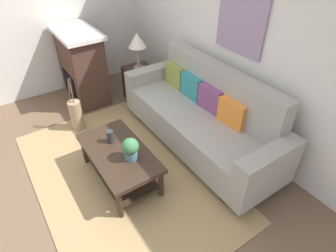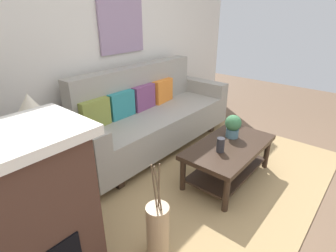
{
  "view_description": "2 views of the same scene",
  "coord_description": "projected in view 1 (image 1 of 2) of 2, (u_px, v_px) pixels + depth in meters",
  "views": [
    {
      "loc": [
        2.29,
        -0.38,
        2.55
      ],
      "look_at": [
        -0.0,
        1.16,
        0.47
      ],
      "focal_mm": 30.15,
      "sensor_mm": 36.0,
      "label": 1
    },
    {
      "loc": [
        -2.29,
        -0.63,
        1.77
      ],
      "look_at": [
        -0.13,
        1.19,
        0.49
      ],
      "focal_mm": 28.1,
      "sensor_mm": 36.0,
      "label": 2
    }
  ],
  "objects": [
    {
      "name": "couch",
      "position": [
        202.0,
        118.0,
        3.67
      ],
      "size": [
        2.43,
        0.84,
        1.08
      ],
      "color": "gray",
      "rests_on": "ground_plane"
    },
    {
      "name": "wall_left",
      "position": [
        44.0,
        11.0,
        4.38
      ],
      "size": [
        0.1,
        5.14,
        2.7
      ],
      "primitive_type": "cube",
      "color": "silver",
      "rests_on": "ground_plane"
    },
    {
      "name": "area_rug",
      "position": [
        123.0,
        174.0,
        3.44
      ],
      "size": [
        2.94,
        1.92,
        0.01
      ],
      "primitive_type": "cube",
      "color": "#A38456",
      "rests_on": "ground_plane"
    },
    {
      "name": "table_lamp",
      "position": [
        137.0,
        42.0,
        4.3
      ],
      "size": [
        0.28,
        0.28,
        0.57
      ],
      "color": "gray",
      "rests_on": "side_table"
    },
    {
      "name": "throw_pillow_orange",
      "position": [
        232.0,
        113.0,
        3.32
      ],
      "size": [
        0.37,
        0.16,
        0.32
      ],
      "primitive_type": "cube",
      "rotation": [
        0.0,
        0.0,
        0.11
      ],
      "color": "orange",
      "rests_on": "couch"
    },
    {
      "name": "floor_vase",
      "position": [
        77.0,
        116.0,
        4.06
      ],
      "size": [
        0.17,
        0.17,
        0.46
      ],
      "primitive_type": "cylinder",
      "color": "tan",
      "rests_on": "ground_plane"
    },
    {
      "name": "floor_vase_branch_b",
      "position": [
        72.0,
        90.0,
        3.83
      ],
      "size": [
        0.03,
        0.04,
        0.36
      ],
      "primitive_type": "cylinder",
      "rotation": [
        -0.07,
        -0.05,
        0.0
      ],
      "color": "brown",
      "rests_on": "floor_vase"
    },
    {
      "name": "wall_back",
      "position": [
        239.0,
        39.0,
        3.39
      ],
      "size": [
        5.08,
        0.1,
        2.7
      ],
      "primitive_type": "cube",
      "color": "silver",
      "rests_on": "ground_plane"
    },
    {
      "name": "throw_pillow_olive",
      "position": [
        176.0,
        75.0,
        4.08
      ],
      "size": [
        0.36,
        0.12,
        0.32
      ],
      "primitive_type": "cube",
      "rotation": [
        0.0,
        0.0,
        0.01
      ],
      "color": "olive",
      "rests_on": "couch"
    },
    {
      "name": "side_table",
      "position": [
        140.0,
        83.0,
        4.73
      ],
      "size": [
        0.44,
        0.44,
        0.56
      ],
      "primitive_type": "cube",
      "color": "#332319",
      "rests_on": "ground_plane"
    },
    {
      "name": "floor_vase_branch_c",
      "position": [
        69.0,
        91.0,
        3.81
      ],
      "size": [
        0.03,
        0.05,
        0.36
      ],
      "primitive_type": "cylinder",
      "rotation": [
        -0.12,
        -0.05,
        0.0
      ],
      "color": "brown",
      "rests_on": "floor_vase"
    },
    {
      "name": "throw_pillow_plum",
      "position": [
        211.0,
        99.0,
        3.57
      ],
      "size": [
        0.37,
        0.14,
        0.32
      ],
      "primitive_type": "cube",
      "rotation": [
        0.0,
        0.0,
        0.07
      ],
      "color": "#7A4270",
      "rests_on": "couch"
    },
    {
      "name": "fireplace",
      "position": [
        82.0,
        66.0,
        4.56
      ],
      "size": [
        1.02,
        0.58,
        1.16
      ],
      "color": "#472D23",
      "rests_on": "ground_plane"
    },
    {
      "name": "throw_pillow_teal",
      "position": [
        192.0,
        86.0,
        3.83
      ],
      "size": [
        0.36,
        0.12,
        0.32
      ],
      "primitive_type": "cube",
      "rotation": [
        0.0,
        0.0,
        0.01
      ],
      "color": "teal",
      "rests_on": "couch"
    },
    {
      "name": "coffee_table",
      "position": [
        119.0,
        159.0,
        3.22
      ],
      "size": [
        1.1,
        0.6,
        0.43
      ],
      "color": "#332319",
      "rests_on": "ground_plane"
    },
    {
      "name": "floor_vase_branch_a",
      "position": [
        71.0,
        91.0,
        3.8
      ],
      "size": [
        0.02,
        0.02,
        0.36
      ],
      "primitive_type": "cylinder",
      "rotation": [
        0.03,
        0.02,
        0.0
      ],
      "color": "brown",
      "rests_on": "floor_vase"
    },
    {
      "name": "potted_plant_tabletop",
      "position": [
        131.0,
        148.0,
        2.98
      ],
      "size": [
        0.18,
        0.18,
        0.26
      ],
      "color": "slate",
      "rests_on": "coffee_table"
    },
    {
      "name": "framed_painting",
      "position": [
        241.0,
        23.0,
        3.19
      ],
      "size": [
        0.71,
        0.03,
        0.68
      ],
      "primitive_type": "cube",
      "color": "gray"
    },
    {
      "name": "ground_plane",
      "position": [
        84.0,
        193.0,
        3.23
      ],
      "size": [
        9.08,
        9.08,
        0.0
      ],
      "primitive_type": "plane",
      "color": "brown"
    },
    {
      "name": "tabletop_vase",
      "position": [
        110.0,
        137.0,
        3.24
      ],
      "size": [
        0.08,
        0.08,
        0.15
      ],
      "primitive_type": "cylinder",
      "color": "#2D2D33",
      "rests_on": "coffee_table"
    }
  ]
}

